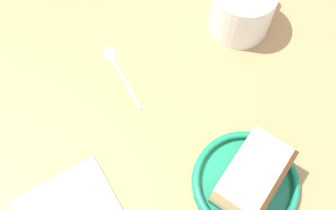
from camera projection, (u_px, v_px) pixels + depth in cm
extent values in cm
cube|color=tan|center=(191.00, 122.00, 63.53)|extent=(111.69, 111.69, 2.47)
cylinder|color=#1E8C66|center=(245.00, 183.00, 57.96)|extent=(15.13, 15.13, 0.75)
torus|color=#1E8C66|center=(246.00, 182.00, 57.17)|extent=(14.90, 14.90, 0.98)
cube|color=#472814|center=(246.00, 182.00, 57.34)|extent=(11.13, 11.68, 0.60)
cube|color=beige|center=(250.00, 176.00, 54.23)|extent=(11.13, 11.68, 6.23)
cube|color=#472814|center=(272.00, 190.00, 53.48)|extent=(7.13, 8.31, 6.23)
cylinder|color=white|center=(242.00, 9.00, 65.43)|extent=(9.87, 9.87, 8.82)
ellipsoid|color=silver|center=(110.00, 53.00, 66.74)|extent=(3.38, 2.64, 0.80)
cylinder|color=silver|center=(127.00, 84.00, 64.57)|extent=(9.53, 2.73, 0.50)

